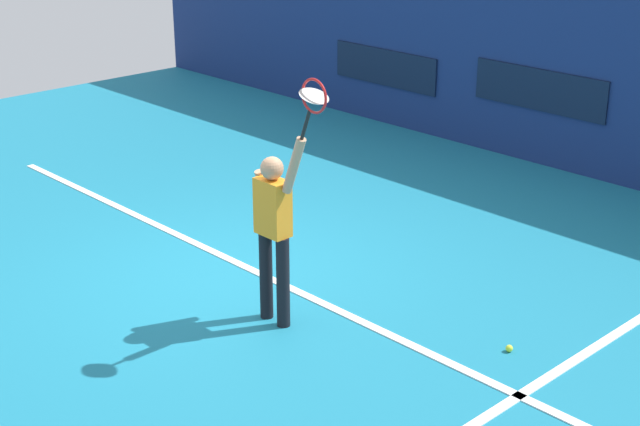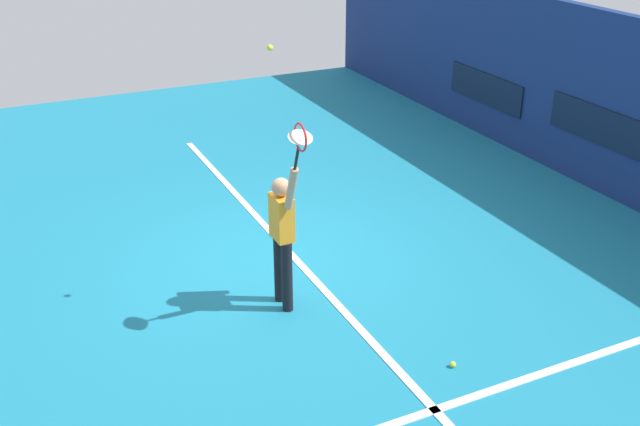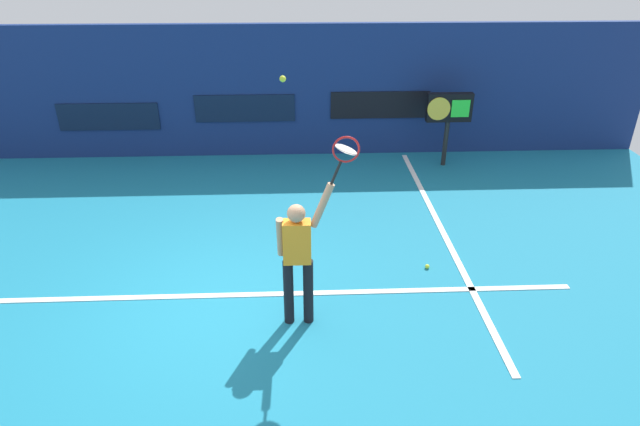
{
  "view_description": "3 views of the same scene",
  "coord_description": "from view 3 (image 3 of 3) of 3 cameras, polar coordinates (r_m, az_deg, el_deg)",
  "views": [
    {
      "loc": [
        7.41,
        -5.74,
        4.34
      ],
      "look_at": [
        1.16,
        0.23,
        0.99
      ],
      "focal_mm": 52.98,
      "sensor_mm": 36.0,
      "label": 1
    },
    {
      "loc": [
        8.41,
        -3.32,
        4.97
      ],
      "look_at": [
        0.97,
        0.21,
        1.07
      ],
      "focal_mm": 41.83,
      "sensor_mm": 36.0,
      "label": 2
    },
    {
      "loc": [
        1.17,
        -5.93,
        4.46
      ],
      "look_at": [
        1.43,
        0.15,
        1.32
      ],
      "focal_mm": 30.02,
      "sensor_mm": 36.0,
      "label": 3
    }
  ],
  "objects": [
    {
      "name": "sponsor_banner_portside",
      "position": [
        12.82,
        -21.62,
        9.5
      ],
      "size": [
        2.2,
        0.03,
        0.6
      ],
      "primitive_type": "cube",
      "color": "#0C1933"
    },
    {
      "name": "court_baseline",
      "position": [
        7.69,
        -10.83,
        -8.63
      ],
      "size": [
        10.0,
        0.1,
        0.01
      ],
      "primitive_type": "cube",
      "color": "white",
      "rests_on": "ground_plane"
    },
    {
      "name": "tennis_player",
      "position": [
        6.55,
        -2.38,
        -4.46
      ],
      "size": [
        0.7,
        0.31,
        1.97
      ],
      "color": "black",
      "rests_on": "ground_plane"
    },
    {
      "name": "spare_ball",
      "position": [
        8.28,
        11.36,
        -5.6
      ],
      "size": [
        0.07,
        0.07,
        0.07
      ],
      "primitive_type": "sphere",
      "color": "#CCE033",
      "rests_on": "ground_plane"
    },
    {
      "name": "ground_plane",
      "position": [
        7.51,
        -11.05,
        -9.72
      ],
      "size": [
        18.0,
        18.0,
        0.0
      ],
      "primitive_type": "plane",
      "color": "teal"
    },
    {
      "name": "scoreboard_clock",
      "position": [
        11.74,
        13.57,
        10.58
      ],
      "size": [
        0.96,
        0.2,
        1.59
      ],
      "color": "black",
      "rests_on": "ground_plane"
    },
    {
      "name": "tennis_ball",
      "position": [
        5.68,
        -3.99,
        14.08
      ],
      "size": [
        0.07,
        0.07,
        0.07
      ],
      "primitive_type": "sphere",
      "color": "#CCE033"
    },
    {
      "name": "back_wall",
      "position": [
        12.16,
        -8.07,
        12.66
      ],
      "size": [
        18.0,
        0.2,
        2.87
      ],
      "primitive_type": "cube",
      "color": "navy",
      "rests_on": "ground_plane"
    },
    {
      "name": "tennis_racket",
      "position": [
        5.98,
        2.67,
        6.49
      ],
      "size": [
        0.41,
        0.27,
        0.62
      ],
      "color": "black"
    },
    {
      "name": "court_sideline",
      "position": [
        9.41,
        12.82,
        -1.68
      ],
      "size": [
        0.1,
        7.0,
        0.01
      ],
      "primitive_type": "cube",
      "color": "white",
      "rests_on": "ground_plane"
    },
    {
      "name": "sponsor_banner_center",
      "position": [
        12.13,
        -8.01,
        10.98
      ],
      "size": [
        2.2,
        0.03,
        0.6
      ],
      "primitive_type": "cube",
      "color": "#0C1933"
    },
    {
      "name": "sponsor_banner_starboard",
      "position": [
        12.2,
        6.42,
        11.37
      ],
      "size": [
        2.2,
        0.03,
        0.6
      ],
      "primitive_type": "cube",
      "color": "black"
    }
  ]
}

